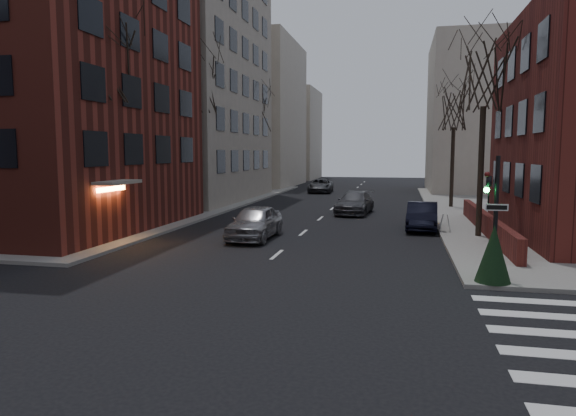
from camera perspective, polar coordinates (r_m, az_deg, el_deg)
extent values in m
plane|color=black|center=(10.69, -17.22, -17.54)|extent=(160.00, 160.00, 0.00)
cube|color=gray|center=(51.47, -29.03, 0.78)|extent=(44.00, 44.00, 0.15)
cube|color=maroon|center=(32.61, -27.57, 13.89)|extent=(15.00, 15.00, 18.00)
cube|color=#A09384|center=(48.79, -15.46, 17.53)|extent=(18.00, 18.00, 28.00)
cube|color=#5B1F1A|center=(28.05, 21.13, -1.59)|extent=(0.35, 16.00, 1.00)
cube|color=#B6AA9A|center=(66.70, -5.23, 10.28)|extent=(14.00, 16.00, 18.00)
cube|color=#B6AA9A|center=(59.45, 22.31, 9.38)|extent=(14.00, 14.00, 16.00)
cube|color=#B6AA9A|center=(82.49, -0.29, 8.13)|extent=(10.00, 12.00, 14.00)
cylinder|color=black|center=(17.87, 22.07, -1.01)|extent=(0.14, 0.14, 4.00)
cylinder|color=black|center=(18.19, 21.83, -6.96)|extent=(0.44, 0.44, 0.20)
imported|color=black|center=(17.74, 21.39, 1.73)|extent=(0.16, 0.20, 1.00)
sphere|color=#19FF4C|center=(17.68, 21.20, 1.88)|extent=(0.18, 0.18, 0.18)
cube|color=white|center=(17.71, 22.18, 0.06)|extent=(0.70, 0.03, 0.22)
cylinder|color=#2D231C|center=(26.35, -19.19, 4.18)|extent=(0.28, 0.28, 6.65)
cylinder|color=#2D231C|center=(37.11, -9.48, 5.20)|extent=(0.28, 0.28, 7.00)
cylinder|color=#2D231C|center=(50.39, -3.55, 5.13)|extent=(0.28, 0.28, 6.30)
cylinder|color=#2D231C|center=(26.77, 20.62, 3.78)|extent=(0.28, 0.28, 6.30)
cylinder|color=#2D231C|center=(40.67, 17.78, 4.33)|extent=(0.28, 0.28, 5.95)
cylinder|color=black|center=(33.20, -11.06, 4.20)|extent=(0.12, 0.12, 6.00)
sphere|color=#FFA54C|center=(33.24, -11.17, 9.54)|extent=(0.36, 0.36, 0.36)
cylinder|color=black|center=(52.17, -2.32, 5.00)|extent=(0.12, 0.12, 6.00)
sphere|color=#FFA54C|center=(52.19, -2.33, 8.41)|extent=(0.36, 0.36, 0.36)
imported|color=black|center=(29.14, 14.68, -0.88)|extent=(1.84, 4.66, 1.51)
imported|color=gray|center=(25.31, -3.70, -1.59)|extent=(2.02, 4.86, 1.65)
imported|color=#3E3F43|center=(35.80, 7.42, 0.57)|extent=(2.63, 5.42, 1.52)
imported|color=#3A3B3F|center=(54.41, 3.65, 2.49)|extent=(2.72, 5.35, 1.45)
cube|color=silver|center=(27.89, 17.04, -1.55)|extent=(0.43, 0.59, 0.93)
cone|color=black|center=(17.52, 21.87, -4.72)|extent=(1.12, 1.12, 1.84)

